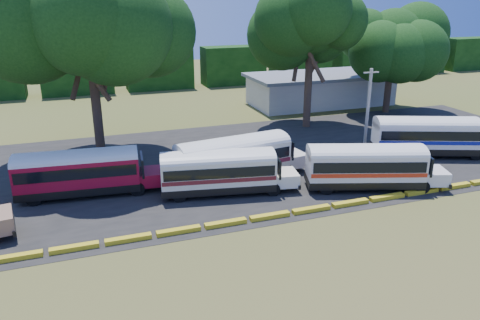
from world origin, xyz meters
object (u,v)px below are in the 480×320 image
object	(u,v)px
bus_red	(81,170)
bus_cream_west	(221,170)
tree_west	(87,16)
bus_white_red	(368,164)

from	to	relation	value
bus_red	bus_cream_west	xyz separation A→B (m)	(9.44, -3.04, -0.10)
bus_red	tree_west	world-z (taller)	tree_west
tree_west	bus_red	bearing A→B (deg)	-102.98
bus_cream_west	tree_west	size ratio (longest dim) A/B	0.60
bus_white_red	bus_red	bearing A→B (deg)	-177.74
bus_white_red	bus_cream_west	bearing A→B (deg)	-176.18
bus_cream_west	bus_white_red	size ratio (longest dim) A/B	0.96
bus_red	tree_west	size ratio (longest dim) A/B	0.62
bus_red	bus_cream_west	world-z (taller)	bus_red
tree_west	bus_white_red	bearing A→B (deg)	-36.27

